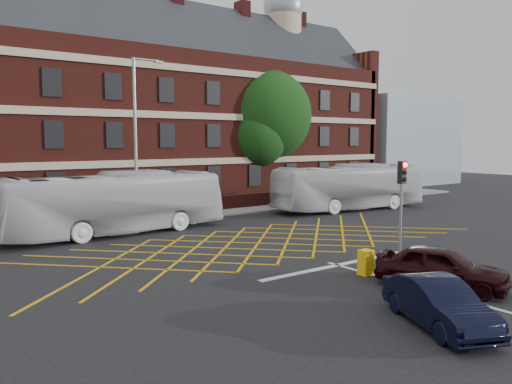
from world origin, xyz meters
TOP-DOWN VIEW (x-y plane):
  - ground at (0.00, 0.00)m, footprint 120.00×120.00m
  - victorian_building at (0.25, 22.00)m, footprint 51.00×12.17m
  - boundary_wall at (0.00, 13.00)m, footprint 56.00×0.50m
  - far_pavement at (0.00, 12.00)m, footprint 60.00×3.00m
  - glass_block at (34.00, 21.00)m, footprint 14.00×10.00m
  - box_junction_hatching at (0.00, 2.00)m, footprint 8.22×8.22m
  - stop_line at (0.00, -3.50)m, footprint 8.00×0.30m
  - centre_line at (0.00, -10.00)m, footprint 0.15×14.00m
  - bus_left at (-4.78, 8.64)m, footprint 12.45×3.46m
  - bus_right at (12.65, 7.71)m, footprint 12.47×4.46m
  - car_navy at (-2.69, -9.97)m, footprint 2.93×4.25m
  - car_maroon at (0.56, -7.91)m, footprint 3.31×4.75m
  - deciduous_tree at (12.30, 17.54)m, footprint 8.23×8.16m
  - traffic_light_near at (2.58, -4.62)m, footprint 0.70×0.70m
  - street_lamp at (-3.40, 8.85)m, footprint 2.25×1.00m
  - utility_cabinet at (-0.18, -5.17)m, footprint 0.49×0.44m

SIDE VIEW (x-z plane):
  - ground at x=0.00m, z-range 0.00..0.00m
  - box_junction_hatching at x=0.00m, z-range 0.00..0.02m
  - stop_line at x=0.00m, z-range 0.00..0.02m
  - centre_line at x=0.00m, z-range 0.00..0.02m
  - far_pavement at x=0.00m, z-range 0.00..0.12m
  - utility_cabinet at x=-0.18m, z-range 0.00..0.97m
  - boundary_wall at x=0.00m, z-range 0.00..1.10m
  - car_navy at x=-2.69m, z-range 0.00..1.33m
  - car_maroon at x=0.56m, z-range 0.00..1.50m
  - bus_right at x=12.65m, z-range 0.00..3.40m
  - bus_left at x=-4.78m, z-range 0.00..3.44m
  - traffic_light_near at x=2.58m, z-range -0.37..3.90m
  - street_lamp at x=-3.40m, z-range -1.45..8.23m
  - glass_block at x=34.00m, z-range 0.00..10.00m
  - deciduous_tree at x=12.30m, z-range 1.06..12.46m
  - victorian_building at x=0.25m, z-range -2.36..18.04m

